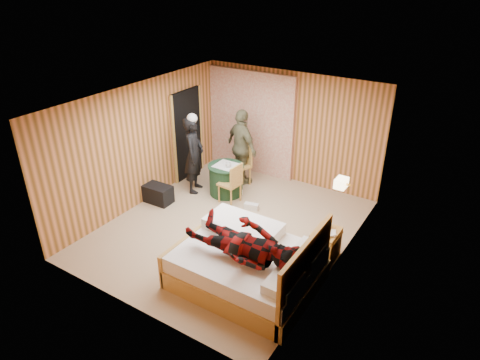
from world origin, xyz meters
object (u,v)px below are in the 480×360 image
Objects in this scene: nightstand at (325,244)px; woman_standing at (194,155)px; duffel_bag at (157,193)px; chair_near at (233,181)px; man_on_bed at (243,236)px; man_at_table at (242,147)px; chair_far at (242,161)px; bed at (249,265)px; round_table at (226,179)px; wall_lamp at (341,183)px.

nightstand is 3.49m from woman_standing.
woman_standing is (0.37, 0.85, 0.66)m from duffel_bag.
man_on_bed is at bearing 41.06° from chair_near.
man_at_table reaches higher than chair_near.
man_at_table is at bearing 57.63° from duffel_bag.
chair_far is at bearing -155.83° from chair_near.
round_table is at bearing 131.04° from bed.
wall_lamp is 3.46m from woman_standing.
man_on_bed is (1.97, -2.45, 0.66)m from round_table.
bed is 0.71m from man_on_bed.
chair_far is (-1.90, 2.84, 0.21)m from bed.
duffel_bag is at bearing -99.94° from chair_far.
bed is 3.42m from chair_far.
wall_lamp reaches higher than chair_near.
man_on_bed is at bearing -113.35° from wall_lamp.
woman_standing is (-0.66, -0.23, 0.50)m from round_table.
wall_lamp is 0.15× the size of woman_standing.
round_table is 1.15× the size of duffel_bag.
woman_standing is at bearing -107.17° from chair_far.
nightstand is 0.84× the size of duffel_bag.
chair_near is 1.06m from woman_standing.
chair_near is at bearing -37.48° from round_table.
man_on_bed is at bearing 146.54° from man_at_table.
man_on_bed is (1.62, -2.19, 0.49)m from chair_near.
nightstand is 0.60× the size of chair_far.
duffel_bag is at bearing 134.65° from woman_standing.
man_on_bed is (0.03, -0.23, 0.67)m from bed.
chair_near is 1.63m from duffel_bag.
chair_near reaches higher than nightstand.
round_table reaches higher than duffel_bag.
man_at_table reaches higher than nightstand.
round_table is at bearing 159.42° from nightstand.
wall_lamp reaches higher than round_table.
duffel_bag is at bearing -173.74° from wall_lamp.
wall_lamp is 0.30× the size of chair_near.
man_on_bed reaches higher than nightstand.
man_at_table is (-0.03, 0.03, 0.32)m from chair_far.
wall_lamp is 0.15× the size of man_at_table.
man_on_bed reaches higher than woman_standing.
chair_far is 1.39× the size of duffel_bag.
round_table is at bearing -70.58° from chair_far.
round_table is at bearing 44.79° from duffel_bag.
duffel_bag is 3.40m from man_on_bed.
bed reaches higher than chair_far.
chair_near is (-1.59, 1.96, 0.18)m from bed.
duffel_bag is at bearing 155.34° from man_on_bed.
man_at_table is 0.97× the size of man_on_bed.
nightstand is at bearing 76.88° from chair_near.
chair_near is at bearing -48.04° from chair_far.
chair_near is 0.50× the size of man_on_bed.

